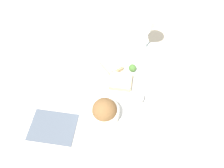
{
  "coord_description": "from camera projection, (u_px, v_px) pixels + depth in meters",
  "views": [
    {
      "loc": [
        0.15,
        -0.38,
        0.67
      ],
      "look_at": [
        0.0,
        0.0,
        0.03
      ],
      "focal_mm": 35.0,
      "sensor_mm": 36.0,
      "label": 1
    }
  ],
  "objects": [
    {
      "name": "dinner_plate",
      "position": [
        112.0,
        88.0,
        0.78
      ],
      "size": [
        0.3,
        0.3,
        0.01
      ],
      "color": "silver",
      "rests_on": "ground_plane"
    },
    {
      "name": "cheese_toast_near",
      "position": [
        121.0,
        82.0,
        0.77
      ],
      "size": [
        0.09,
        0.08,
        0.03
      ],
      "color": "#D1B27F",
      "rests_on": "dinner_plate"
    },
    {
      "name": "cheese_toast_far",
      "position": [
        111.0,
        65.0,
        0.81
      ],
      "size": [
        0.09,
        0.09,
        0.03
      ],
      "color": "#D1B27F",
      "rests_on": "dinner_plate"
    },
    {
      "name": "napkin",
      "position": [
        53.0,
        127.0,
        0.71
      ],
      "size": [
        0.17,
        0.14,
        0.01
      ],
      "color": "#4C5666",
      "rests_on": "ground_plane"
    },
    {
      "name": "fork",
      "position": [
        185.0,
        98.0,
        0.76
      ],
      "size": [
        0.14,
        0.11,
        0.01
      ],
      "color": "silver",
      "rests_on": "ground_plane"
    },
    {
      "name": "sauce_ramekin",
      "position": [
        136.0,
        98.0,
        0.73
      ],
      "size": [
        0.05,
        0.05,
        0.03
      ],
      "color": "white",
      "rests_on": "dinner_plate"
    },
    {
      "name": "ground_plane",
      "position": [
        112.0,
        89.0,
        0.79
      ],
      "size": [
        4.0,
        4.0,
        0.0
      ],
      "primitive_type": "plane",
      "color": "beige"
    },
    {
      "name": "wine_glass",
      "position": [
        149.0,
        28.0,
        0.8
      ],
      "size": [
        0.07,
        0.07,
        0.16
      ],
      "color": "silver",
      "rests_on": "ground_plane"
    },
    {
      "name": "salad_bowl",
      "position": [
        105.0,
        112.0,
        0.68
      ],
      "size": [
        0.09,
        0.09,
        0.08
      ],
      "color": "silver",
      "rests_on": "dinner_plate"
    },
    {
      "name": "garnish",
      "position": [
        132.0,
        68.0,
        0.8
      ],
      "size": [
        0.03,
        0.03,
        0.03
      ],
      "color": "#477533",
      "rests_on": "dinner_plate"
    }
  ]
}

